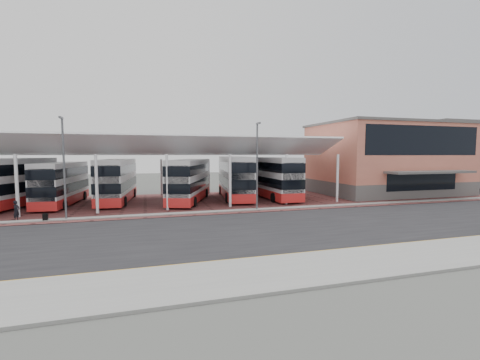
{
  "coord_description": "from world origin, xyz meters",
  "views": [
    {
      "loc": [
        -7.89,
        -21.62,
        5.2
      ],
      "look_at": [
        1.22,
        9.22,
        2.62
      ],
      "focal_mm": 24.0,
      "sensor_mm": 36.0,
      "label": 1
    }
  ],
  "objects": [
    {
      "name": "ground",
      "position": [
        0.0,
        0.0,
        0.0
      ],
      "size": [
        140.0,
        140.0,
        0.0
      ],
      "primitive_type": "plane",
      "color": "#454642"
    },
    {
      "name": "road",
      "position": [
        0.0,
        -1.0,
        0.01
      ],
      "size": [
        120.0,
        14.0,
        0.02
      ],
      "primitive_type": "cube",
      "color": "black",
      "rests_on": "ground"
    },
    {
      "name": "forecourt",
      "position": [
        2.0,
        13.0,
        0.03
      ],
      "size": [
        72.0,
        16.0,
        0.06
      ],
      "primitive_type": "cube",
      "color": "brown",
      "rests_on": "ground"
    },
    {
      "name": "sidewalk",
      "position": [
        0.0,
        -9.0,
        0.07
      ],
      "size": [
        120.0,
        4.0,
        0.14
      ],
      "primitive_type": "cube",
      "color": "gray",
      "rests_on": "ground"
    },
    {
      "name": "north_kerb",
      "position": [
        0.0,
        6.2,
        0.07
      ],
      "size": [
        120.0,
        0.8,
        0.14
      ],
      "primitive_type": "cube",
      "color": "gray",
      "rests_on": "ground"
    },
    {
      "name": "yellow_line_near",
      "position": [
        0.0,
        -7.0,
        0.03
      ],
      "size": [
        120.0,
        0.12,
        0.01
      ],
      "primitive_type": "cube",
      "color": "#EB9D00",
      "rests_on": "road"
    },
    {
      "name": "yellow_line_far",
      "position": [
        0.0,
        -6.7,
        0.03
      ],
      "size": [
        120.0,
        0.12,
        0.01
      ],
      "primitive_type": "cube",
      "color": "#EB9D00",
      "rests_on": "road"
    },
    {
      "name": "canopy",
      "position": [
        -6.0,
        13.94,
        5.8
      ],
      "size": [
        37.0,
        11.63,
        7.07
      ],
      "color": "white",
      "rests_on": "ground"
    },
    {
      "name": "terminal",
      "position": [
        23.0,
        13.92,
        4.66
      ],
      "size": [
        18.4,
        14.4,
        9.25
      ],
      "color": "#5A5755",
      "rests_on": "ground"
    },
    {
      "name": "warehouse",
      "position": [
        48.0,
        24.0,
        5.15
      ],
      "size": [
        30.5,
        20.5,
        10.25
      ],
      "color": "slate",
      "rests_on": "ground"
    },
    {
      "name": "lamp_west",
      "position": [
        -14.0,
        6.27,
        4.36
      ],
      "size": [
        0.16,
        0.9,
        8.07
      ],
      "color": "#54565C",
      "rests_on": "ground"
    },
    {
      "name": "lamp_east",
      "position": [
        2.0,
        6.27,
        4.36
      ],
      "size": [
        0.16,
        0.9,
        8.07
      ],
      "color": "#54565C",
      "rests_on": "ground"
    },
    {
      "name": "bus_0",
      "position": [
        -20.44,
        13.31,
        2.43
      ],
      "size": [
        6.3,
        11.8,
        4.77
      ],
      "rotation": [
        0.0,
        0.0,
        -0.33
      ],
      "color": "silver",
      "rests_on": "forecourt"
    },
    {
      "name": "bus_1",
      "position": [
        -16.1,
        14.76,
        2.2
      ],
      "size": [
        3.36,
        10.65,
        4.32
      ],
      "rotation": [
        0.0,
        0.0,
        -0.09
      ],
      "color": "silver",
      "rests_on": "forecourt"
    },
    {
      "name": "bus_2",
      "position": [
        -10.85,
        15.27,
        2.35
      ],
      "size": [
        3.63,
        11.39,
        4.61
      ],
      "rotation": [
        0.0,
        0.0,
        -0.09
      ],
      "color": "silver",
      "rests_on": "forecourt"
    },
    {
      "name": "bus_3",
      "position": [
        -3.33,
        13.29,
        2.33
      ],
      "size": [
        6.16,
        11.31,
        4.57
      ],
      "rotation": [
        0.0,
        0.0,
        -0.34
      ],
      "color": "silver",
      "rests_on": "forecourt"
    },
    {
      "name": "bus_4",
      "position": [
        2.13,
        14.49,
        2.48
      ],
      "size": [
        4.25,
        12.05,
        4.86
      ],
      "rotation": [
        0.0,
        0.0,
        -0.13
      ],
      "color": "silver",
      "rests_on": "forecourt"
    },
    {
      "name": "bus_5",
      "position": [
        6.47,
        13.68,
        2.44
      ],
      "size": [
        2.99,
        11.62,
        4.78
      ],
      "rotation": [
        0.0,
        0.0,
        0.01
      ],
      "color": "silver",
      "rests_on": "forecourt"
    },
    {
      "name": "pedestrian",
      "position": [
        -17.54,
        6.77,
        0.85
      ],
      "size": [
        0.51,
        0.65,
        1.57
      ],
      "primitive_type": "imported",
      "rotation": [
        0.0,
        0.0,
        1.3
      ],
      "color": "black",
      "rests_on": "forecourt"
    },
    {
      "name": "suitcase",
      "position": [
        -15.38,
        6.0,
        0.36
      ],
      "size": [
        0.35,
        0.25,
        0.6
      ],
      "primitive_type": "cube",
      "color": "black",
      "rests_on": "forecourt"
    }
  ]
}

